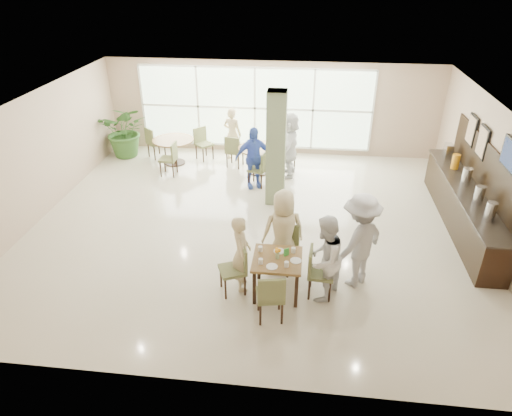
# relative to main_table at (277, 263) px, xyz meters

# --- Properties ---
(ground) EXTENTS (10.00, 10.00, 0.00)m
(ground) POSITION_rel_main_table_xyz_m (-0.71, 2.35, -0.65)
(ground) COLOR beige
(ground) RESTS_ON ground
(room_shell) EXTENTS (10.00, 10.00, 10.00)m
(room_shell) POSITION_rel_main_table_xyz_m (-0.71, 2.35, 1.06)
(room_shell) COLOR white
(room_shell) RESTS_ON ground
(window_bank) EXTENTS (7.00, 0.04, 7.00)m
(window_bank) POSITION_rel_main_table_xyz_m (-1.21, 6.81, 0.75)
(window_bank) COLOR silver
(window_bank) RESTS_ON ground
(column) EXTENTS (0.45, 0.45, 2.80)m
(column) POSITION_rel_main_table_xyz_m (-0.31, 3.55, 0.75)
(column) COLOR #6A7753
(column) RESTS_ON ground
(main_table) EXTENTS (0.87, 0.87, 0.75)m
(main_table) POSITION_rel_main_table_xyz_m (0.00, 0.00, 0.00)
(main_table) COLOR brown
(main_table) RESTS_ON ground
(round_table_left) EXTENTS (1.21, 1.21, 0.75)m
(round_table_left) POSITION_rel_main_table_xyz_m (-3.47, 5.62, -0.05)
(round_table_left) COLOR brown
(round_table_left) RESTS_ON ground
(round_table_right) EXTENTS (1.17, 1.17, 0.75)m
(round_table_right) POSITION_rel_main_table_xyz_m (-0.91, 5.27, -0.06)
(round_table_right) COLOR brown
(round_table_right) RESTS_ON ground
(chairs_main_table) EXTENTS (2.12, 1.94, 0.95)m
(chairs_main_table) POSITION_rel_main_table_xyz_m (-0.00, -0.00, -0.17)
(chairs_main_table) COLOR #515B32
(chairs_main_table) RESTS_ON ground
(chairs_table_left) EXTENTS (2.12, 1.79, 0.95)m
(chairs_table_left) POSITION_rel_main_table_xyz_m (-3.40, 5.62, -0.17)
(chairs_table_left) COLOR #515B32
(chairs_table_left) RESTS_ON ground
(chairs_table_right) EXTENTS (2.07, 1.80, 0.95)m
(chairs_table_right) POSITION_rel_main_table_xyz_m (-0.89, 5.22, -0.17)
(chairs_table_right) COLOR #515B32
(chairs_table_right) RESTS_ON ground
(tabletop_clutter) EXTENTS (0.79, 0.68, 0.21)m
(tabletop_clutter) POSITION_rel_main_table_xyz_m (0.02, -0.01, 0.16)
(tabletop_clutter) COLOR white
(tabletop_clutter) RESTS_ON main_table
(buffet_counter) EXTENTS (0.64, 4.70, 1.95)m
(buffet_counter) POSITION_rel_main_table_xyz_m (3.98, 2.86, -0.09)
(buffet_counter) COLOR black
(buffet_counter) RESTS_ON ground
(framed_art_a) EXTENTS (0.05, 0.55, 0.70)m
(framed_art_a) POSITION_rel_main_table_xyz_m (4.23, 3.35, 1.20)
(framed_art_a) COLOR black
(framed_art_a) RESTS_ON ground
(framed_art_b) EXTENTS (0.05, 0.55, 0.70)m
(framed_art_b) POSITION_rel_main_table_xyz_m (4.23, 4.15, 1.20)
(framed_art_b) COLOR black
(framed_art_b) RESTS_ON ground
(potted_plant) EXTENTS (1.56, 1.56, 1.61)m
(potted_plant) POSITION_rel_main_table_xyz_m (-5.05, 6.04, 0.16)
(potted_plant) COLOR #346227
(potted_plant) RESTS_ON ground
(teen_left) EXTENTS (0.47, 0.61, 1.48)m
(teen_left) POSITION_rel_main_table_xyz_m (-0.66, 0.09, 0.10)
(teen_left) COLOR #CBB787
(teen_left) RESTS_ON ground
(teen_far) EXTENTS (0.90, 0.64, 1.67)m
(teen_far) POSITION_rel_main_table_xyz_m (0.05, 0.79, 0.19)
(teen_far) COLOR #CBB787
(teen_far) RESTS_ON ground
(teen_right) EXTENTS (0.89, 0.98, 1.64)m
(teen_right) POSITION_rel_main_table_xyz_m (0.82, -0.02, 0.17)
(teen_right) COLOR white
(teen_right) RESTS_ON ground
(teen_standing) EXTENTS (1.32, 1.34, 1.85)m
(teen_standing) POSITION_rel_main_table_xyz_m (1.44, 0.46, 0.28)
(teen_standing) COLOR #AEADB0
(teen_standing) RESTS_ON ground
(adult_a) EXTENTS (1.10, 0.88, 1.65)m
(adult_a) POSITION_rel_main_table_xyz_m (-0.96, 4.33, 0.18)
(adult_a) COLOR #4464CE
(adult_a) RESTS_ON ground
(adult_b) EXTENTS (0.84, 1.72, 1.81)m
(adult_b) POSITION_rel_main_table_xyz_m (-0.08, 5.17, 0.26)
(adult_b) COLOR white
(adult_b) RESTS_ON ground
(adult_standing) EXTENTS (0.67, 0.55, 1.59)m
(adult_standing) POSITION_rel_main_table_xyz_m (-1.80, 6.14, 0.15)
(adult_standing) COLOR #CBB787
(adult_standing) RESTS_ON ground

